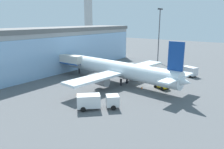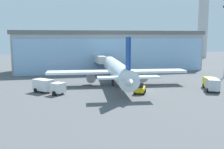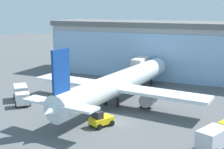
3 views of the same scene
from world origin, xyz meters
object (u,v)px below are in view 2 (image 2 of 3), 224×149
object	(u,v)px
airplane	(117,70)
safety_cone_nose	(122,89)
jet_bridge	(99,60)
catering_truck	(48,86)
pushback_tug	(140,89)
safety_cone_wingtip	(62,84)
fuel_truck	(211,83)
control_tower	(203,13)
baggage_cart	(137,81)

from	to	relation	value
airplane	safety_cone_nose	xyz separation A→B (m)	(-0.48, -7.22, -3.19)
jet_bridge	catering_truck	xyz separation A→B (m)	(-14.14, -24.46, -2.82)
catering_truck	pushback_tug	size ratio (longest dim) A/B	1.84
jet_bridge	safety_cone_wingtip	world-z (taller)	jet_bridge
catering_truck	safety_cone_wingtip	size ratio (longest dim) A/B	12.25
pushback_tug	safety_cone_nose	xyz separation A→B (m)	(-2.77, 3.67, -0.70)
fuel_truck	pushback_tug	xyz separation A→B (m)	(-15.64, -0.02, -0.49)
jet_bridge	control_tower	size ratio (longest dim) A/B	0.31
fuel_truck	safety_cone_wingtip	size ratio (longest dim) A/B	13.81
safety_cone_wingtip	safety_cone_nose	bearing A→B (deg)	-34.64
catering_truck	pushback_tug	bearing A→B (deg)	31.25
safety_cone_wingtip	baggage_cart	bearing A→B (deg)	-3.07
fuel_truck	airplane	bearing A→B (deg)	80.34
baggage_cart	safety_cone_nose	world-z (taller)	baggage_cart
jet_bridge	safety_cone_nose	bearing A→B (deg)	-179.61
pushback_tug	safety_cone_wingtip	bearing A→B (deg)	75.58
pushback_tug	safety_cone_nose	distance (m)	4.65
airplane	pushback_tug	distance (m)	11.40
catering_truck	baggage_cart	distance (m)	21.93
baggage_cart	control_tower	bearing A→B (deg)	-48.50
safety_cone_nose	fuel_truck	bearing A→B (deg)	-11.20
catering_truck	fuel_truck	size ratio (longest dim) A/B	0.89
catering_truck	safety_cone_nose	size ratio (longest dim) A/B	12.25
safety_cone_wingtip	control_tower	bearing A→B (deg)	41.38
pushback_tug	jet_bridge	bearing A→B (deg)	31.90
jet_bridge	safety_cone_nose	world-z (taller)	jet_bridge
jet_bridge	control_tower	distance (m)	80.89
fuel_truck	baggage_cart	size ratio (longest dim) A/B	2.53
safety_cone_nose	safety_cone_wingtip	xyz separation A→B (m)	(-12.23, 8.45, 0.00)
baggage_cart	safety_cone_wingtip	bearing A→B (deg)	78.66
control_tower	catering_truck	distance (m)	107.57
airplane	pushback_tug	size ratio (longest dim) A/B	10.37
control_tower	safety_cone_wingtip	bearing A→B (deg)	-138.62
pushback_tug	safety_cone_wingtip	xyz separation A→B (m)	(-15.00, 12.11, -0.70)
fuel_truck	safety_cone_nose	bearing A→B (deg)	100.36
catering_truck	fuel_truck	distance (m)	33.77
airplane	control_tower	bearing A→B (deg)	-37.69
jet_bridge	baggage_cart	size ratio (longest dim) A/B	4.06
catering_truck	jet_bridge	bearing A→B (deg)	104.63
jet_bridge	catering_truck	size ratio (longest dim) A/B	1.81
fuel_truck	baggage_cart	world-z (taller)	fuel_truck
airplane	baggage_cart	size ratio (longest dim) A/B	12.64
pushback_tug	control_tower	bearing A→B (deg)	-12.77
airplane	pushback_tug	world-z (taller)	airplane
airplane	safety_cone_nose	distance (m)	7.91
airplane	catering_truck	bearing A→B (deg)	118.03
jet_bridge	pushback_tug	size ratio (longest dim) A/B	3.33
control_tower	baggage_cart	bearing A→B (deg)	-130.23
baggage_cart	fuel_truck	bearing A→B (deg)	-139.49
control_tower	airplane	distance (m)	91.83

